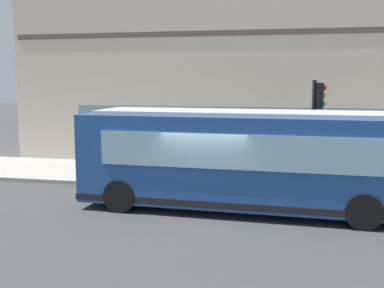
{
  "coord_description": "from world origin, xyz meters",
  "views": [
    {
      "loc": [
        -13.48,
        -2.4,
        4.0
      ],
      "look_at": [
        2.23,
        0.94,
        1.77
      ],
      "focal_mm": 43.37,
      "sensor_mm": 36.0,
      "label": 1
    }
  ],
  "objects_px": {
    "pedestrian_walking_along_curb": "(292,156)",
    "city_bus_nearside": "(243,160)",
    "fire_hydrant": "(218,160)",
    "traffic_light_near_corner": "(317,114)",
    "newspaper_vending_box": "(277,174)",
    "pedestrian_near_building_entrance": "(189,159)"
  },
  "relations": [
    {
      "from": "traffic_light_near_corner",
      "to": "fire_hydrant",
      "type": "height_order",
      "value": "traffic_light_near_corner"
    },
    {
      "from": "traffic_light_near_corner",
      "to": "newspaper_vending_box",
      "type": "bearing_deg",
      "value": 85.46
    },
    {
      "from": "pedestrian_near_building_entrance",
      "to": "newspaper_vending_box",
      "type": "bearing_deg",
      "value": -90.32
    },
    {
      "from": "city_bus_nearside",
      "to": "newspaper_vending_box",
      "type": "bearing_deg",
      "value": -19.01
    },
    {
      "from": "city_bus_nearside",
      "to": "fire_hydrant",
      "type": "height_order",
      "value": "city_bus_nearside"
    },
    {
      "from": "traffic_light_near_corner",
      "to": "newspaper_vending_box",
      "type": "distance_m",
      "value": 2.59
    },
    {
      "from": "fire_hydrant",
      "to": "pedestrian_walking_along_curb",
      "type": "relative_size",
      "value": 0.46
    },
    {
      "from": "fire_hydrant",
      "to": "pedestrian_near_building_entrance",
      "type": "height_order",
      "value": "pedestrian_near_building_entrance"
    },
    {
      "from": "fire_hydrant",
      "to": "newspaper_vending_box",
      "type": "relative_size",
      "value": 0.82
    },
    {
      "from": "fire_hydrant",
      "to": "pedestrian_walking_along_curb",
      "type": "distance_m",
      "value": 3.53
    },
    {
      "from": "city_bus_nearside",
      "to": "fire_hydrant",
      "type": "xyz_separation_m",
      "value": [
        5.78,
        1.66,
        -1.04
      ]
    },
    {
      "from": "traffic_light_near_corner",
      "to": "pedestrian_walking_along_curb",
      "type": "relative_size",
      "value": 2.4
    },
    {
      "from": "fire_hydrant",
      "to": "pedestrian_walking_along_curb",
      "type": "height_order",
      "value": "pedestrian_walking_along_curb"
    },
    {
      "from": "fire_hydrant",
      "to": "newspaper_vending_box",
      "type": "bearing_deg",
      "value": -138.66
    },
    {
      "from": "traffic_light_near_corner",
      "to": "pedestrian_near_building_entrance",
      "type": "height_order",
      "value": "traffic_light_near_corner"
    },
    {
      "from": "traffic_light_near_corner",
      "to": "newspaper_vending_box",
      "type": "xyz_separation_m",
      "value": [
        0.1,
        1.32,
        -2.23
      ]
    },
    {
      "from": "city_bus_nearside",
      "to": "fire_hydrant",
      "type": "relative_size",
      "value": 13.68
    },
    {
      "from": "city_bus_nearside",
      "to": "fire_hydrant",
      "type": "bearing_deg",
      "value": 15.97
    },
    {
      "from": "pedestrian_near_building_entrance",
      "to": "city_bus_nearside",
      "type": "bearing_deg",
      "value": -140.59
    },
    {
      "from": "traffic_light_near_corner",
      "to": "pedestrian_walking_along_curb",
      "type": "height_order",
      "value": "traffic_light_near_corner"
    },
    {
      "from": "fire_hydrant",
      "to": "newspaper_vending_box",
      "type": "xyz_separation_m",
      "value": [
        -2.98,
        -2.62,
        0.09
      ]
    },
    {
      "from": "pedestrian_walking_along_curb",
      "to": "city_bus_nearside",
      "type": "bearing_deg",
      "value": 160.77
    }
  ]
}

